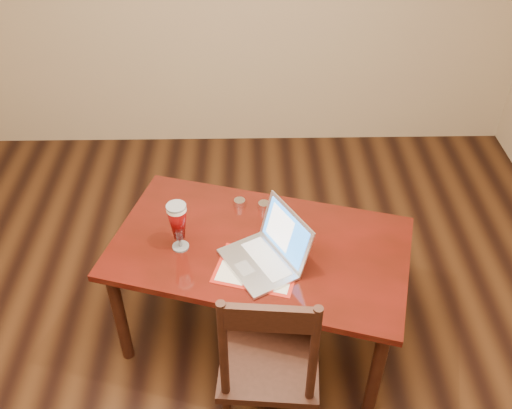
{
  "coord_description": "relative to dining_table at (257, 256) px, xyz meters",
  "views": [
    {
      "loc": [
        0.14,
        -1.57,
        2.65
      ],
      "look_at": [
        0.18,
        0.52,
        0.91
      ],
      "focal_mm": 40.0,
      "sensor_mm": 36.0,
      "label": 1
    }
  ],
  "objects": [
    {
      "name": "dining_table",
      "position": [
        0.0,
        0.0,
        0.0
      ],
      "size": [
        1.63,
        1.19,
        0.95
      ],
      "rotation": [
        0.0,
        0.0,
        -0.28
      ],
      "color": "#4B0E0A",
      "rests_on": "ground"
    },
    {
      "name": "dining_chair",
      "position": [
        0.04,
        -0.55,
        -0.12
      ],
      "size": [
        0.48,
        0.46,
        1.04
      ],
      "rotation": [
        0.0,
        0.0,
        -0.09
      ],
      "color": "black",
      "rests_on": "ground"
    },
    {
      "name": "ground",
      "position": [
        -0.18,
        -0.47,
        -0.61
      ],
      "size": [
        5.0,
        5.0,
        0.0
      ],
      "primitive_type": "plane",
      "color": "black",
      "rests_on": "ground"
    },
    {
      "name": "room_shell",
      "position": [
        -0.18,
        -0.47,
        1.15
      ],
      "size": [
        4.51,
        5.01,
        2.71
      ],
      "color": "tan",
      "rests_on": "ground"
    }
  ]
}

